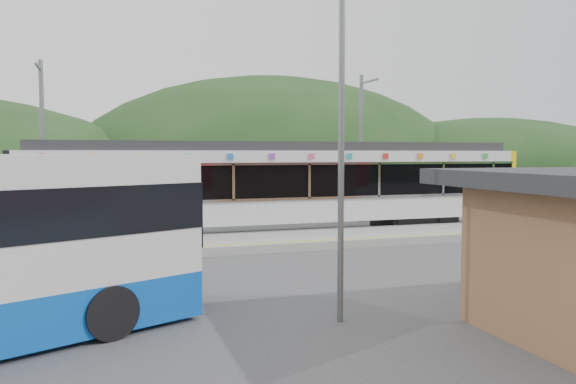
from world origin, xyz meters
name	(u,v)px	position (x,y,z in m)	size (l,w,h in m)	color
ground	(271,264)	(0.00, 0.00, 0.00)	(120.00, 120.00, 0.00)	#4C4C4F
hills	(377,232)	(6.19, 5.29, 0.00)	(146.00, 149.00, 26.00)	#1E3D19
platform	(245,242)	(0.00, 3.30, 0.15)	(26.00, 3.20, 0.30)	#9E9E99
yellow_line	(254,244)	(0.00, 2.00, 0.30)	(26.00, 0.10, 0.01)	yellow
train	(286,183)	(2.38, 6.00, 2.06)	(20.44, 3.01, 3.74)	black
catenary_mast_west	(43,144)	(-7.00, 8.56, 3.65)	(0.18, 1.80, 7.00)	slate
catenary_mast_east	(361,146)	(7.00, 8.56, 3.65)	(0.18, 1.80, 7.00)	slate
lamp_post	(344,119)	(-0.32, -6.00, 3.96)	(0.37, 1.17, 6.67)	slate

